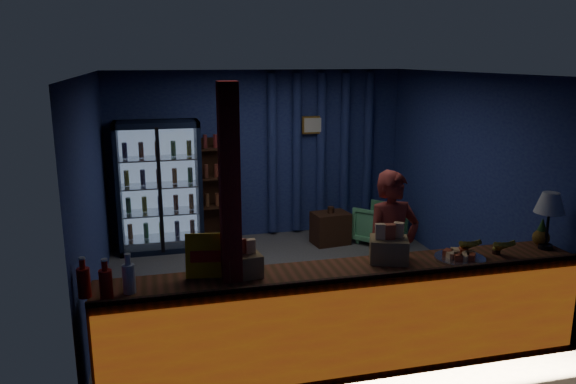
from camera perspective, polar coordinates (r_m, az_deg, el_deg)
name	(u,v)px	position (r m, az deg, el deg)	size (l,w,h in m)	color
ground	(295,286)	(7.10, 0.67, -9.53)	(4.60, 4.60, 0.00)	#515154
room_walls	(295,162)	(6.64, 0.70, 3.03)	(4.60, 4.60, 4.60)	navy
counter	(348,318)	(5.24, 6.14, -12.61)	(4.40, 0.57, 0.99)	brown
support_post	(231,240)	(4.70, -5.81, -4.90)	(0.16, 0.16, 2.60)	maroon
beverage_cooler	(159,187)	(8.44, -12.95, 0.54)	(1.20, 0.62, 1.90)	black
bottle_shelf	(216,190)	(8.66, -7.30, 0.16)	(0.50, 0.28, 1.60)	#3B1C12
curtain_folds	(321,153)	(8.99, 3.38, 4.02)	(1.74, 0.14, 2.50)	navy
framed_picture	(313,125)	(8.84, 2.57, 6.82)	(0.36, 0.04, 0.28)	gold
shopkeeper	(392,251)	(5.91, 10.49, -5.88)	(0.61, 0.40, 1.68)	maroon
green_chair	(380,224)	(8.71, 9.33, -3.20)	(0.64, 0.66, 0.60)	#57AE71
side_table	(330,228)	(8.59, 4.33, -3.67)	(0.58, 0.45, 0.58)	#3B1C12
yellow_sign	(214,256)	(4.83, -7.53, -6.42)	(0.49, 0.17, 0.38)	yellow
soda_bottles	(106,280)	(4.66, -17.97, -8.53)	(0.44, 0.18, 0.33)	red
snack_box_left	(243,263)	(4.85, -4.62, -7.24)	(0.33, 0.29, 0.32)	olive
snack_box_centre	(389,248)	(5.25, 10.20, -5.61)	(0.42, 0.38, 0.36)	olive
pastry_tray	(460,257)	(5.47, 17.07, -6.34)	(0.47, 0.47, 0.08)	silver
banana_bunches	(483,245)	(5.65, 19.18, -5.15)	(0.56, 0.32, 0.19)	gold
table_lamp	(550,205)	(5.96, 25.07, -1.21)	(0.29, 0.29, 0.57)	black
pineapple	(541,235)	(6.10, 24.33, -4.01)	(0.16, 0.16, 0.28)	#99641B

